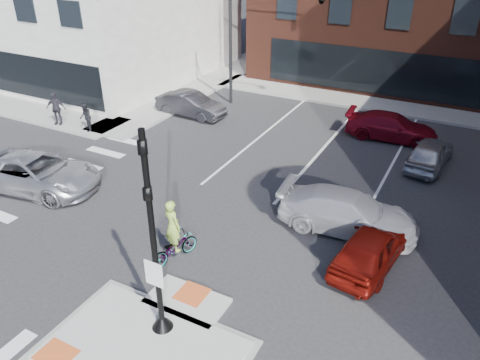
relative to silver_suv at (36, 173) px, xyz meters
The scene contains 16 objects.
ground 10.52m from the silver_suv, 25.11° to the right, with size 120.00×120.00×0.00m, color #28282B.
refuge_island 10.63m from the silver_suv, 26.37° to the right, with size 5.40×4.65×0.13m.
sidewalk_nw 13.06m from the silver_suv, 123.83° to the left, with size 23.50×20.50×0.15m.
sidewalk_n 21.56m from the silver_suv, 54.54° to the left, with size 26.00×3.00×0.15m, color gray.
building_nw 20.22m from the silver_suv, 128.79° to the left, with size 20.40×16.40×14.40m.
signal_pole 10.45m from the silver_suv, 23.12° to the right, with size 0.60×0.60×5.98m.
mast_arm_signal 15.79m from the silver_suv, 66.02° to the left, with size 6.10×2.24×8.00m.
silver_suv is the anchor object (origin of this frame).
red_sedan 13.98m from the silver_suv, ahead, with size 1.65×4.10×1.40m, color maroon.
white_pickup 13.01m from the silver_suv, 14.34° to the left, with size 2.08×5.12×1.49m, color white.
bg_car_dark 10.50m from the silver_suv, 84.53° to the left, with size 1.49×4.27×1.41m, color #25252A.
bg_car_silver 17.66m from the silver_suv, 34.82° to the left, with size 1.59×3.95×1.35m, color silver.
bg_car_red 17.50m from the silver_suv, 45.73° to the left, with size 1.91×4.70×1.36m, color maroon.
cyclist 8.10m from the silver_suv, ahead, with size 1.19×1.99×2.34m.
pedestrian_a 6.09m from the silver_suv, 114.26° to the left, with size 0.77×0.60×1.58m, color black.
pedestrian_b 7.26m from the silver_suv, 130.15° to the left, with size 1.07×0.45×1.83m, color #2C2932.
Camera 1 is at (6.37, -7.00, 10.03)m, focal length 35.00 mm.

